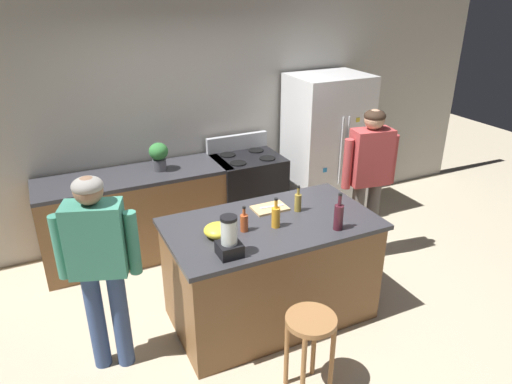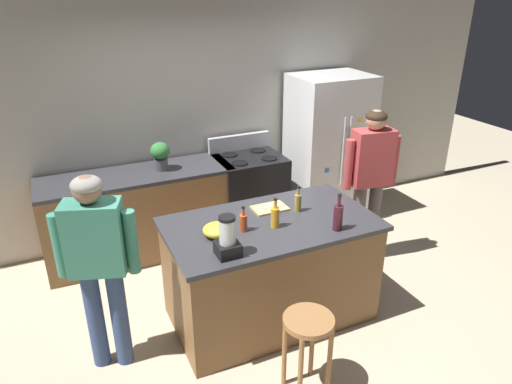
{
  "view_description": "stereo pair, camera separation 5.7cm",
  "coord_description": "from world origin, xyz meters",
  "px_view_note": "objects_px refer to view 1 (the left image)",
  "views": [
    {
      "loc": [
        -1.6,
        -3.05,
        2.77
      ],
      "look_at": [
        0.0,
        0.3,
        1.1
      ],
      "focal_mm": 32.88,
      "sensor_mm": 36.0,
      "label": 1
    },
    {
      "loc": [
        -1.55,
        -3.07,
        2.77
      ],
      "look_at": [
        0.0,
        0.3,
        1.1
      ],
      "focal_mm": 32.88,
      "sensor_mm": 36.0,
      "label": 2
    }
  ],
  "objects_px": {
    "person_by_island_left": "(99,258)",
    "chef_knife": "(272,206)",
    "cutting_board": "(270,208)",
    "mixing_bowl": "(218,230)",
    "bottle_soda": "(276,216)",
    "person_by_sink_right": "(369,172)",
    "bar_stool": "(310,335)",
    "bottle_cooking_sauce": "(244,222)",
    "blender_appliance": "(229,239)",
    "kitchen_island": "(271,270)",
    "refrigerator": "(326,149)",
    "stove_range": "(248,194)",
    "potted_plant": "(159,155)",
    "bottle_wine": "(339,216)",
    "bottle_vinegar": "(298,202)"
  },
  "relations": [
    {
      "from": "stove_range",
      "to": "bar_stool",
      "type": "height_order",
      "value": "stove_range"
    },
    {
      "from": "blender_appliance",
      "to": "bottle_vinegar",
      "type": "bearing_deg",
      "value": 27.01
    },
    {
      "from": "person_by_sink_right",
      "to": "potted_plant",
      "type": "xyz_separation_m",
      "value": [
        -1.86,
        1.12,
        0.12
      ]
    },
    {
      "from": "blender_appliance",
      "to": "bottle_cooking_sauce",
      "type": "bearing_deg",
      "value": 49.33
    },
    {
      "from": "mixing_bowl",
      "to": "bottle_wine",
      "type": "bearing_deg",
      "value": -18.79
    },
    {
      "from": "person_by_island_left",
      "to": "potted_plant",
      "type": "height_order",
      "value": "person_by_island_left"
    },
    {
      "from": "potted_plant",
      "to": "bottle_cooking_sauce",
      "type": "xyz_separation_m",
      "value": [
        0.26,
        -1.59,
        -0.09
      ]
    },
    {
      "from": "person_by_island_left",
      "to": "potted_plant",
      "type": "relative_size",
      "value": 5.34
    },
    {
      "from": "person_by_sink_right",
      "to": "potted_plant",
      "type": "relative_size",
      "value": 5.53
    },
    {
      "from": "bar_stool",
      "to": "potted_plant",
      "type": "height_order",
      "value": "potted_plant"
    },
    {
      "from": "bar_stool",
      "to": "bottle_cooking_sauce",
      "type": "distance_m",
      "value": 1.0
    },
    {
      "from": "blender_appliance",
      "to": "chef_knife",
      "type": "relative_size",
      "value": 1.43
    },
    {
      "from": "kitchen_island",
      "to": "chef_knife",
      "type": "distance_m",
      "value": 0.55
    },
    {
      "from": "stove_range",
      "to": "cutting_board",
      "type": "xyz_separation_m",
      "value": [
        -0.38,
        -1.31,
        0.47
      ]
    },
    {
      "from": "blender_appliance",
      "to": "kitchen_island",
      "type": "bearing_deg",
      "value": 32.6
    },
    {
      "from": "person_by_island_left",
      "to": "bottle_soda",
      "type": "distance_m",
      "value": 1.38
    },
    {
      "from": "bottle_cooking_sauce",
      "to": "bottle_wine",
      "type": "xyz_separation_m",
      "value": [
        0.69,
        -0.3,
        0.04
      ]
    },
    {
      "from": "bottle_soda",
      "to": "person_by_sink_right",
      "type": "bearing_deg",
      "value": 21.15
    },
    {
      "from": "blender_appliance",
      "to": "bottle_wine",
      "type": "distance_m",
      "value": 0.94
    },
    {
      "from": "bottle_vinegar",
      "to": "bar_stool",
      "type": "bearing_deg",
      "value": -114.63
    },
    {
      "from": "bottle_soda",
      "to": "mixing_bowl",
      "type": "xyz_separation_m",
      "value": [
        -0.48,
        0.06,
        -0.04
      ]
    },
    {
      "from": "refrigerator",
      "to": "potted_plant",
      "type": "xyz_separation_m",
      "value": [
        -2.05,
        0.05,
        0.22
      ]
    },
    {
      "from": "mixing_bowl",
      "to": "cutting_board",
      "type": "distance_m",
      "value": 0.63
    },
    {
      "from": "bottle_wine",
      "to": "potted_plant",
      "type": "bearing_deg",
      "value": 116.72
    },
    {
      "from": "blender_appliance",
      "to": "cutting_board",
      "type": "bearing_deg",
      "value": 41.86
    },
    {
      "from": "refrigerator",
      "to": "cutting_board",
      "type": "distance_m",
      "value": 1.92
    },
    {
      "from": "stove_range",
      "to": "potted_plant",
      "type": "relative_size",
      "value": 3.77
    },
    {
      "from": "refrigerator",
      "to": "cutting_board",
      "type": "bearing_deg",
      "value": -138.08
    },
    {
      "from": "bottle_vinegar",
      "to": "refrigerator",
      "type": "bearing_deg",
      "value": 49.12
    },
    {
      "from": "person_by_island_left",
      "to": "chef_knife",
      "type": "bearing_deg",
      "value": 8.03
    },
    {
      "from": "blender_appliance",
      "to": "bottle_cooking_sauce",
      "type": "height_order",
      "value": "blender_appliance"
    },
    {
      "from": "person_by_island_left",
      "to": "potted_plant",
      "type": "bearing_deg",
      "value": 60.99
    },
    {
      "from": "person_by_island_left",
      "to": "chef_knife",
      "type": "height_order",
      "value": "person_by_island_left"
    },
    {
      "from": "cutting_board",
      "to": "mixing_bowl",
      "type": "bearing_deg",
      "value": -157.0
    },
    {
      "from": "refrigerator",
      "to": "bar_stool",
      "type": "distance_m",
      "value": 2.94
    },
    {
      "from": "refrigerator",
      "to": "person_by_sink_right",
      "type": "xyz_separation_m",
      "value": [
        -0.19,
        -1.07,
        0.11
      ]
    },
    {
      "from": "potted_plant",
      "to": "bottle_cooking_sauce",
      "type": "bearing_deg",
      "value": -80.73
    },
    {
      "from": "stove_range",
      "to": "kitchen_island",
      "type": "bearing_deg",
      "value": -107.3
    },
    {
      "from": "stove_range",
      "to": "chef_knife",
      "type": "height_order",
      "value": "stove_range"
    },
    {
      "from": "refrigerator",
      "to": "bar_stool",
      "type": "height_order",
      "value": "refrigerator"
    },
    {
      "from": "refrigerator",
      "to": "person_by_island_left",
      "type": "distance_m",
      "value": 3.27
    },
    {
      "from": "bar_stool",
      "to": "cutting_board",
      "type": "distance_m",
      "value": 1.21
    },
    {
      "from": "bottle_soda",
      "to": "mixing_bowl",
      "type": "height_order",
      "value": "bottle_soda"
    },
    {
      "from": "bar_stool",
      "to": "bottle_cooking_sauce",
      "type": "xyz_separation_m",
      "value": [
        -0.12,
        0.84,
        0.52
      ]
    },
    {
      "from": "bottle_soda",
      "to": "person_by_island_left",
      "type": "bearing_deg",
      "value": 176.1
    },
    {
      "from": "refrigerator",
      "to": "mixing_bowl",
      "type": "bearing_deg",
      "value": -142.72
    },
    {
      "from": "kitchen_island",
      "to": "person_by_island_left",
      "type": "xyz_separation_m",
      "value": [
        -1.38,
        0.0,
        0.49
      ]
    },
    {
      "from": "person_by_sink_right",
      "to": "stove_range",
      "type": "bearing_deg",
      "value": 128.04
    },
    {
      "from": "person_by_sink_right",
      "to": "mixing_bowl",
      "type": "relative_size",
      "value": 7.33
    },
    {
      "from": "chef_knife",
      "to": "bar_stool",
      "type": "bearing_deg",
      "value": -97.49
    }
  ]
}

